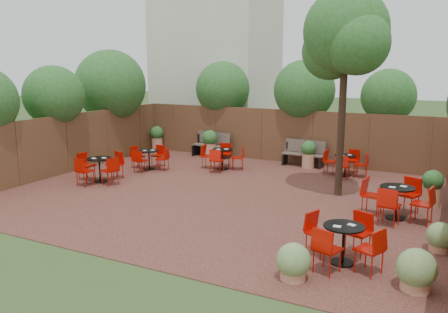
% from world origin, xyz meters
% --- Properties ---
extents(ground, '(80.00, 80.00, 0.00)m').
position_xyz_m(ground, '(0.00, 0.00, 0.00)').
color(ground, '#354F23').
rests_on(ground, ground).
extents(courtyard_paving, '(12.00, 10.00, 0.02)m').
position_xyz_m(courtyard_paving, '(0.00, 0.00, 0.01)').
color(courtyard_paving, '#3A1E17').
rests_on(courtyard_paving, ground).
extents(fence_back, '(12.00, 0.08, 2.00)m').
position_xyz_m(fence_back, '(0.00, 5.00, 1.00)').
color(fence_back, brown).
rests_on(fence_back, ground).
extents(fence_left, '(0.08, 10.00, 2.00)m').
position_xyz_m(fence_left, '(-6.00, 0.00, 1.00)').
color(fence_left, brown).
rests_on(fence_left, ground).
extents(neighbour_building, '(5.00, 4.00, 8.00)m').
position_xyz_m(neighbour_building, '(-4.50, 8.00, 4.00)').
color(neighbour_building, beige).
rests_on(neighbour_building, ground).
extents(overhang_foliage, '(15.74, 10.33, 2.79)m').
position_xyz_m(overhang_foliage, '(-2.22, 2.96, 2.70)').
color(overhang_foliage, '#20561C').
rests_on(overhang_foliage, ground).
extents(courtyard_tree, '(2.52, 2.42, 5.65)m').
position_xyz_m(courtyard_tree, '(2.90, 1.38, 4.34)').
color(courtyard_tree, black).
rests_on(courtyard_tree, courtyard_paving).
extents(park_bench_left, '(1.63, 0.72, 0.98)m').
position_xyz_m(park_bench_left, '(-2.92, 4.63, 0.52)').
color(park_bench_left, brown).
rests_on(park_bench_left, courtyard_paving).
extents(park_bench_right, '(1.54, 0.54, 0.94)m').
position_xyz_m(park_bench_right, '(0.87, 4.63, 0.50)').
color(park_bench_right, brown).
rests_on(park_bench_right, courtyard_paving).
extents(bistro_tables, '(10.40, 8.48, 0.91)m').
position_xyz_m(bistro_tables, '(0.52, 0.53, 0.45)').
color(bistro_tables, black).
rests_on(bistro_tables, courtyard_paving).
extents(planters, '(11.54, 3.88, 1.10)m').
position_xyz_m(planters, '(-0.98, 3.81, 0.58)').
color(planters, '#B4795A').
rests_on(planters, courtyard_paving).
extents(low_shrubs, '(2.77, 3.09, 0.71)m').
position_xyz_m(low_shrubs, '(4.84, -3.37, 0.34)').
color(low_shrubs, '#B4795A').
rests_on(low_shrubs, courtyard_paving).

